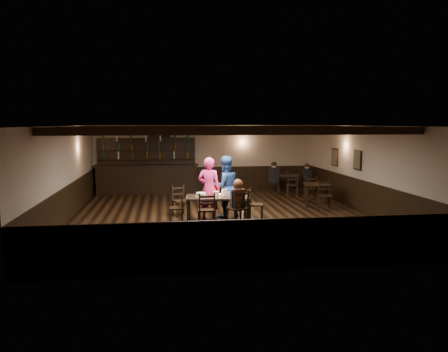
{
  "coord_description": "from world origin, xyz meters",
  "views": [
    {
      "loc": [
        -1.69,
        -12.79,
        2.77
      ],
      "look_at": [
        0.08,
        0.2,
        1.19
      ],
      "focal_mm": 35.0,
      "sensor_mm": 36.0,
      "label": 1
    }
  ],
  "objects": [
    {
      "name": "drink_glass",
      "position": [
        0.08,
        -0.77,
        0.81
      ],
      "size": [
        0.07,
        0.07,
        0.11
      ],
      "primitive_type": "cylinder",
      "color": "silver",
      "rests_on": "dining_table"
    },
    {
      "name": "dining_table",
      "position": [
        -0.25,
        -0.87,
        0.68
      ],
      "size": [
        1.81,
        1.03,
        0.75
      ],
      "color": "black",
      "rests_on": "ground"
    },
    {
      "name": "chair_far_pushed",
      "position": [
        -1.27,
        0.27,
        0.53
      ],
      "size": [
        0.55,
        0.54,
        0.91
      ],
      "color": "black",
      "rests_on": "ground"
    },
    {
      "name": "tea_light",
      "position": [
        -0.17,
        -0.79,
        0.78
      ],
      "size": [
        0.05,
        0.05,
        0.06
      ],
      "color": "#A5A8AD",
      "rests_on": "dining_table"
    },
    {
      "name": "back_table_b",
      "position": [
        3.12,
        3.84,
        0.65
      ],
      "size": [
        1.1,
        1.1,
        0.75
      ],
      "color": "black",
      "rests_on": "ground"
    },
    {
      "name": "woman_pink",
      "position": [
        -0.44,
        -0.43,
        0.91
      ],
      "size": [
        0.78,
        0.65,
        1.81
      ],
      "primitive_type": "imported",
      "rotation": [
        0.0,
        0.0,
        2.76
      ],
      "color": "#DC2B70",
      "rests_on": "ground"
    },
    {
      "name": "plate_stack_a",
      "position": [
        -0.29,
        -0.96,
        0.83
      ],
      "size": [
        0.17,
        0.17,
        0.16
      ],
      "primitive_type": "cylinder",
      "color": "white",
      "rests_on": "dining_table"
    },
    {
      "name": "bg_patron_left",
      "position": [
        2.52,
        3.7,
        0.88
      ],
      "size": [
        0.35,
        0.45,
        0.82
      ],
      "color": "black",
      "rests_on": "ground"
    },
    {
      "name": "pepper_shaker",
      "position": [
        0.22,
        -1.0,
        0.79
      ],
      "size": [
        0.03,
        0.03,
        0.08
      ],
      "primitive_type": "cylinder",
      "color": "#A5A8AD",
      "rests_on": "dining_table"
    },
    {
      "name": "ground",
      "position": [
        0.0,
        0.0,
        0.0
      ],
      "size": [
        10.0,
        10.0,
        0.0
      ],
      "primitive_type": "plane",
      "color": "black",
      "rests_on": "ground"
    },
    {
      "name": "man_blue",
      "position": [
        0.06,
        -0.18,
        0.91
      ],
      "size": [
        1.04,
        0.91,
        1.82
      ],
      "primitive_type": "imported",
      "rotation": [
        0.0,
        0.0,
        3.42
      ],
      "color": "navy",
      "rests_on": "ground"
    },
    {
      "name": "salt_shaker",
      "position": [
        0.05,
        -1.0,
        0.8
      ],
      "size": [
        0.04,
        0.04,
        0.09
      ],
      "primitive_type": "cylinder",
      "color": "silver",
      "rests_on": "dining_table"
    },
    {
      "name": "room_shell",
      "position": [
        0.01,
        0.04,
        1.75
      ],
      "size": [
        9.02,
        10.02,
        2.71
      ],
      "color": "#B9AC99",
      "rests_on": "ground"
    },
    {
      "name": "chair_near_right",
      "position": [
        0.26,
        -1.55,
        0.6
      ],
      "size": [
        0.61,
        0.6,
        1.03
      ],
      "color": "black",
      "rests_on": "ground"
    },
    {
      "name": "bg_patron_right",
      "position": [
        3.92,
        3.87,
        0.83
      ],
      "size": [
        0.29,
        0.39,
        0.73
      ],
      "color": "black",
      "rests_on": "ground"
    },
    {
      "name": "bar_counter",
      "position": [
        -2.4,
        4.72,
        0.73
      ],
      "size": [
        4.07,
        0.7,
        2.2
      ],
      "color": "black",
      "rests_on": "ground"
    },
    {
      "name": "cake",
      "position": [
        -0.71,
        -0.81,
        0.8
      ],
      "size": [
        0.34,
        0.34,
        0.1
      ],
      "color": "white",
      "rests_on": "dining_table"
    },
    {
      "name": "chair_near_left",
      "position": [
        -0.61,
        -1.5,
        0.57
      ],
      "size": [
        0.45,
        0.43,
        0.97
      ],
      "color": "black",
      "rests_on": "ground"
    },
    {
      "name": "back_table_a",
      "position": [
        3.39,
        1.19,
        0.65
      ],
      "size": [
        1.06,
        1.06,
        0.75
      ],
      "color": "black",
      "rests_on": "ground"
    },
    {
      "name": "menu_red",
      "position": [
        0.24,
        -1.01,
        0.75
      ],
      "size": [
        0.36,
        0.32,
        0.0
      ],
      "primitive_type": "cube",
      "rotation": [
        0.0,
        0.0,
        0.4
      ],
      "color": "maroon",
      "rests_on": "dining_table"
    },
    {
      "name": "chair_end_right",
      "position": [
        0.79,
        -0.73,
        0.55
      ],
      "size": [
        0.53,
        0.54,
        0.94
      ],
      "color": "black",
      "rests_on": "ground"
    },
    {
      "name": "plate_stack_b",
      "position": [
        -0.04,
        -0.83,
        0.85
      ],
      "size": [
        0.16,
        0.16,
        0.19
      ],
      "primitive_type": "cylinder",
      "color": "white",
      "rests_on": "dining_table"
    },
    {
      "name": "chair_end_left",
      "position": [
        -1.31,
        -0.73,
        0.49
      ],
      "size": [
        0.38,
        0.4,
        0.84
      ],
      "color": "black",
      "rests_on": "ground"
    },
    {
      "name": "seated_person",
      "position": [
        0.23,
        -1.49,
        0.85
      ],
      "size": [
        0.36,
        0.53,
        0.87
      ],
      "color": "black",
      "rests_on": "ground"
    },
    {
      "name": "menu_blue",
      "position": [
        0.34,
        -0.83,
        0.75
      ],
      "size": [
        0.3,
        0.23,
        0.0
      ],
      "primitive_type": "cube",
      "rotation": [
        0.0,
        0.0,
        -0.11
      ],
      "color": "#102350",
      "rests_on": "dining_table"
    }
  ]
}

